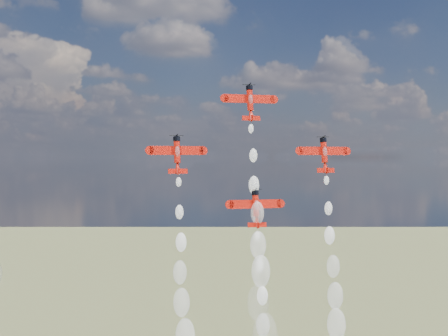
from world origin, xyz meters
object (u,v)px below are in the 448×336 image
plane_lead (250,102)px  plane_left (177,154)px  plane_slot (256,207)px  plane_right (324,154)px

plane_lead → plane_left: size_ratio=1.00×
plane_left → plane_slot: plane_left is taller
plane_lead → plane_right: (15.44, -2.02, -10.62)m
plane_left → plane_right: 30.87m
plane_right → plane_slot: 18.84m
plane_lead → plane_right: bearing=-7.4°
plane_left → plane_slot: bearing=-7.4°
plane_slot → plane_right: bearing=7.4°
plane_left → plane_right: bearing=0.0°
plane_lead → plane_left: plane_lead is taller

